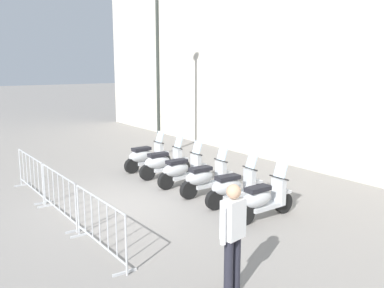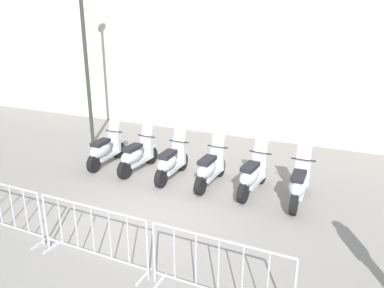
% 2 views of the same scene
% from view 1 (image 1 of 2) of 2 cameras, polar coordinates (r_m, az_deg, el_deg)
% --- Properties ---
extents(ground_plane, '(120.00, 120.00, 0.00)m').
position_cam_1_polar(ground_plane, '(10.98, -8.56, -7.85)').
color(ground_plane, gray).
extents(motorcycle_0, '(0.59, 1.72, 1.24)m').
position_cam_1_polar(motorcycle_0, '(14.10, -6.10, -1.71)').
color(motorcycle_0, black).
rests_on(motorcycle_0, ground).
extents(motorcycle_1, '(0.56, 1.72, 1.24)m').
position_cam_1_polar(motorcycle_1, '(13.19, -3.84, -2.54)').
color(motorcycle_1, black).
rests_on(motorcycle_1, ground).
extents(motorcycle_2, '(0.56, 1.73, 1.24)m').
position_cam_1_polar(motorcycle_2, '(12.27, -1.38, -3.52)').
color(motorcycle_2, black).
rests_on(motorcycle_2, ground).
extents(motorcycle_3, '(0.56, 1.72, 1.24)m').
position_cam_1_polar(motorcycle_3, '(11.45, 1.79, -4.58)').
color(motorcycle_3, black).
rests_on(motorcycle_3, ground).
extents(motorcycle_4, '(0.56, 1.72, 1.24)m').
position_cam_1_polar(motorcycle_4, '(10.66, 5.43, -5.78)').
color(motorcycle_4, black).
rests_on(motorcycle_4, ground).
extents(motorcycle_5, '(0.56, 1.73, 1.24)m').
position_cam_1_polar(motorcycle_5, '(9.86, 9.30, -7.26)').
color(motorcycle_5, black).
rests_on(motorcycle_5, ground).
extents(barrier_segment_0, '(2.15, 0.55, 1.07)m').
position_cam_1_polar(barrier_segment_0, '(12.29, -20.47, -3.86)').
color(barrier_segment_0, '#B2B5B7').
rests_on(barrier_segment_0, ground).
extents(barrier_segment_1, '(2.15, 0.55, 1.07)m').
position_cam_1_polar(barrier_segment_1, '(10.21, -17.13, -6.55)').
color(barrier_segment_1, '#B2B5B7').
rests_on(barrier_segment_1, ground).
extents(barrier_segment_2, '(2.15, 0.55, 1.07)m').
position_cam_1_polar(barrier_segment_2, '(8.23, -12.07, -10.53)').
color(barrier_segment_2, '#B2B5B7').
rests_on(barrier_segment_2, ground).
extents(street_lamp, '(0.36, 0.36, 6.10)m').
position_cam_1_polar(street_lamp, '(16.05, -4.54, 11.34)').
color(street_lamp, '#2D332D').
rests_on(street_lamp, ground).
extents(officer_near_row_end, '(0.30, 0.54, 1.73)m').
position_cam_1_polar(officer_near_row_end, '(6.59, 5.40, -11.57)').
color(officer_near_row_end, '#23232D').
rests_on(officer_near_row_end, ground).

